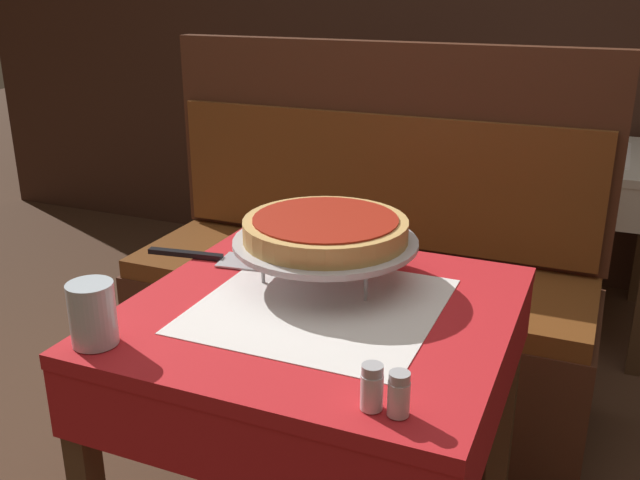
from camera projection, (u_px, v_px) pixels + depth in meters
dining_table_front at (320, 351)px, 1.48m from camera, size 0.76×0.76×0.73m
dining_table_rear at (562, 177)px, 2.81m from camera, size 0.75×0.75×0.72m
booth_bench at (359, 307)px, 2.33m from camera, size 1.47×0.52×1.17m
back_wall_panel at (509, 15)px, 3.12m from camera, size 6.00×0.04×2.40m
pizza_pan_stand at (325, 244)px, 1.54m from camera, size 0.40×0.40×0.09m
deep_dish_pizza at (325, 229)px, 1.53m from camera, size 0.36×0.36×0.05m
pizza_server at (212, 257)px, 1.68m from camera, size 0.30×0.11×0.01m
water_glass_near at (93, 314)px, 1.27m from camera, size 0.08×0.08×0.12m
salt_shaker at (372, 387)px, 1.08m from camera, size 0.04×0.04×0.08m
pepper_shaker at (399, 394)px, 1.07m from camera, size 0.03×0.03×0.07m
condiment_caddy at (542, 139)px, 2.78m from camera, size 0.15×0.15×0.15m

